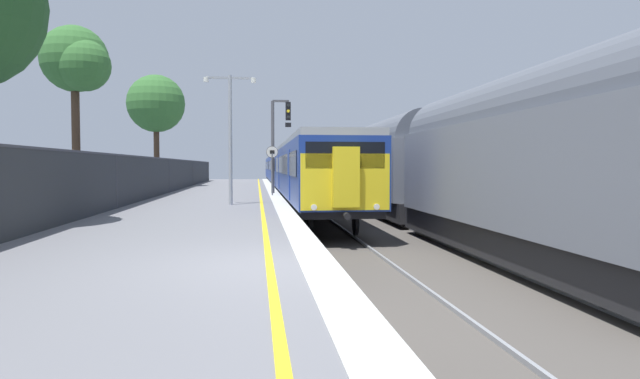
{
  "coord_description": "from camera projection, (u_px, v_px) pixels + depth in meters",
  "views": [
    {
      "loc": [
        -0.54,
        -8.36,
        1.5
      ],
      "look_at": [
        1.66,
        10.72,
        0.68
      ],
      "focal_mm": 30.96,
      "sensor_mm": 36.0,
      "label": 1
    }
  ],
  "objects": [
    {
      "name": "signal_gantry",
      "position": [
        278.0,
        135.0,
        30.26
      ],
      "size": [
        1.1,
        0.24,
        5.12
      ],
      "color": "#47474C",
      "rests_on": "ground"
    },
    {
      "name": "commuter_train_at_platform",
      "position": [
        288.0,
        169.0,
        46.14
      ],
      "size": [
        2.83,
        60.36,
        3.81
      ],
      "color": "navy",
      "rests_on": "ground"
    },
    {
      "name": "ground",
      "position": [
        458.0,
        298.0,
        8.75
      ],
      "size": [
        17.4,
        110.0,
        1.21
      ],
      "color": "slate"
    },
    {
      "name": "platform_lamp_mid",
      "position": [
        230.0,
        127.0,
        21.2
      ],
      "size": [
        2.0,
        0.2,
        4.98
      ],
      "color": "#93999E",
      "rests_on": "ground"
    },
    {
      "name": "background_tree_right",
      "position": [
        157.0,
        106.0,
        39.9
      ],
      "size": [
        4.15,
        4.15,
        8.1
      ],
      "color": "#473323",
      "rests_on": "ground"
    },
    {
      "name": "freight_train_adjacent_track",
      "position": [
        432.0,
        163.0,
        20.95
      ],
      "size": [
        2.6,
        27.51,
        4.74
      ],
      "color": "#232326",
      "rests_on": "ground"
    },
    {
      "name": "speed_limit_sign",
      "position": [
        272.0,
        164.0,
        27.96
      ],
      "size": [
        0.59,
        0.08,
        2.5
      ],
      "color": "#59595B",
      "rests_on": "ground"
    },
    {
      "name": "background_tree_left",
      "position": [
        77.0,
        62.0,
        24.12
      ],
      "size": [
        3.13,
        3.11,
        7.67
      ],
      "color": "#473323",
      "rests_on": "ground"
    }
  ]
}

